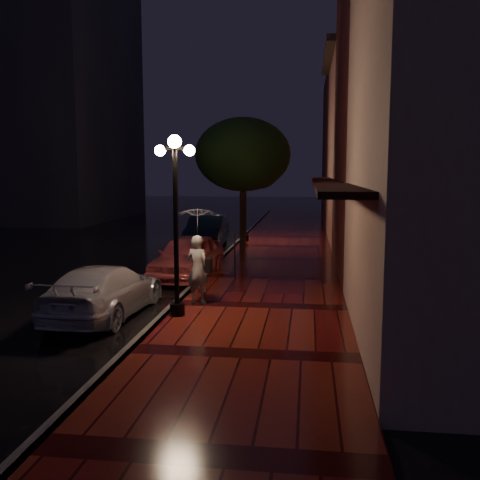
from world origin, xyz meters
The scene contains 14 objects.
ground centered at (0.00, 0.00, 0.00)m, with size 120.00×120.00×0.00m, color black.
sidewalk centered at (2.25, 0.00, 0.07)m, with size 4.50×60.00×0.15m, color #470C0C.
curb centered at (0.00, 0.00, 0.07)m, with size 0.25×60.00×0.15m, color #595451.
storefront_mid centered at (7.00, 2.00, 5.50)m, with size 5.00×8.00×11.00m, color #511914.
storefront_far centered at (7.00, 10.00, 4.50)m, with size 5.00×8.00×9.00m, color #8C5951.
storefront_extra centered at (7.00, 20.00, 5.00)m, with size 5.00×12.00×10.00m, color #511914.
streetlamp_near centered at (0.35, -5.00, 2.60)m, with size 0.96×0.36×4.31m.
streetlamp_far centered at (0.35, 9.00, 2.60)m, with size 0.96×0.36×4.31m.
street_tree centered at (0.61, 5.99, 4.24)m, with size 4.16×4.16×5.80m.
pink_car centered at (-0.60, 0.32, 0.74)m, with size 1.74×4.32×1.47m, color #DD5B5F.
navy_car centered at (-1.32, 7.54, 0.77)m, with size 1.63×4.68×1.54m, color black.
silver_car centered at (-1.56, -4.76, 0.65)m, with size 1.83×4.49×1.30m, color #B9B8C0.
woman_with_umbrella centered at (0.60, -3.72, 1.83)m, with size 1.05×1.07×2.54m.
parking_meter centered at (1.00, 0.50, 1.01)m, with size 0.14×0.11×1.41m.
Camera 1 is at (3.47, -17.32, 3.61)m, focal length 40.00 mm.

